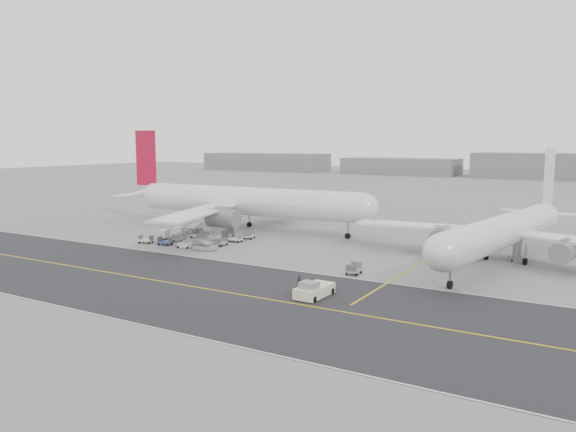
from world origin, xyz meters
The scene contains 10 objects.
ground centered at (0.00, 0.00, 0.00)m, with size 700.00×700.00×0.00m, color gray.
taxiway centered at (5.02, -17.98, 0.01)m, with size 220.00×59.00×0.03m.
horizon_buildings centered at (30.00, 260.00, 0.00)m, with size 520.00×28.00×28.00m, color gray, non-canonical shape.
airliner_a centered at (-17.01, 28.08, 6.64)m, with size 66.96×66.15×23.08m.
airliner_b centered at (42.07, 21.18, 5.53)m, with size 54.32×55.32×19.19m.
pushback_tug centered at (24.31, -14.13, 0.96)m, with size 3.22×8.18×2.33m.
jet_bridge centered at (37.72, 21.52, 3.92)m, with size 14.90×7.52×5.63m.
gse_cluster centered at (-16.02, 11.14, 0.00)m, with size 23.12×22.29×2.10m, color gray, non-canonical shape.
stray_dolly centered at (23.64, 0.34, 0.00)m, with size 1.79×2.90×1.79m, color silver, non-canonical shape.
ground_crew_a centered at (20.71, -11.69, 0.97)m, with size 0.71×0.46×1.93m, color black.
Camera 1 is at (57.82, -77.46, 20.28)m, focal length 35.00 mm.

